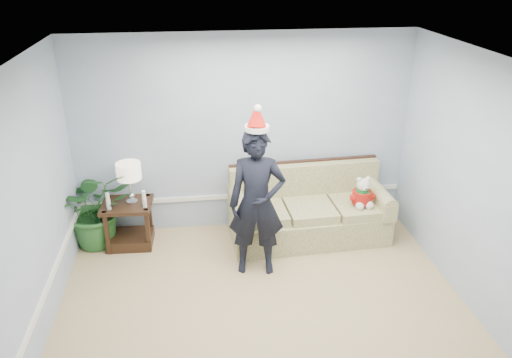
{
  "coord_description": "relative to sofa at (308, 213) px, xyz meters",
  "views": [
    {
      "loc": [
        -0.66,
        -3.76,
        3.59
      ],
      "look_at": [
        0.04,
        1.55,
        1.13
      ],
      "focal_mm": 35.0,
      "sensor_mm": 36.0,
      "label": 1
    }
  ],
  "objects": [
    {
      "name": "santa_hat",
      "position": [
        -0.79,
        -0.7,
        1.59
      ],
      "size": [
        0.31,
        0.34,
        0.32
      ],
      "rotation": [
        0.0,
        0.0,
        -0.17
      ],
      "color": "silver",
      "rests_on": "man"
    },
    {
      "name": "side_table",
      "position": [
        -2.39,
        0.07,
        -0.11
      ],
      "size": [
        0.66,
        0.57,
        0.62
      ],
      "rotation": [
        0.0,
        0.0,
        -0.05
      ],
      "color": "#321E12",
      "rests_on": "room_shell"
    },
    {
      "name": "room_shell",
      "position": [
        -0.82,
        -2.06,
        1.0
      ],
      "size": [
        4.54,
        5.04,
        2.74
      ],
      "color": "tan",
      "rests_on": "ground"
    },
    {
      "name": "table_lamp",
      "position": [
        -2.32,
        0.08,
        0.69
      ],
      "size": [
        0.31,
        0.31,
        0.55
      ],
      "color": "silver",
      "rests_on": "side_table"
    },
    {
      "name": "candle_pair",
      "position": [
        -2.37,
        -0.07,
        0.37
      ],
      "size": [
        0.5,
        0.06,
        0.23
      ],
      "color": "silver",
      "rests_on": "side_table"
    },
    {
      "name": "wainscot_trim",
      "position": [
        -1.99,
        -0.89,
        0.1
      ],
      "size": [
        4.49,
        4.99,
        0.06
      ],
      "color": "white",
      "rests_on": "room_shell"
    },
    {
      "name": "sofa",
      "position": [
        0.0,
        0.0,
        0.0
      ],
      "size": [
        2.12,
        0.98,
        0.97
      ],
      "rotation": [
        0.0,
        0.0,
        0.05
      ],
      "color": "brown",
      "rests_on": "room_shell"
    },
    {
      "name": "teddy_bear",
      "position": [
        0.67,
        -0.2,
        0.32
      ],
      "size": [
        0.27,
        0.3,
        0.42
      ],
      "rotation": [
        0.0,
        0.0,
        0.06
      ],
      "color": "silver",
      "rests_on": "sofa"
    },
    {
      "name": "man",
      "position": [
        -0.79,
        -0.71,
        0.56
      ],
      "size": [
        0.71,
        0.51,
        1.81
      ],
      "primitive_type": "imported",
      "rotation": [
        0.0,
        0.0,
        -0.12
      ],
      "color": "black",
      "rests_on": "room_shell"
    },
    {
      "name": "houseplant",
      "position": [
        -2.8,
        0.16,
        0.2
      ],
      "size": [
        1.14,
        1.04,
        1.08
      ],
      "primitive_type": "imported",
      "rotation": [
        0.0,
        0.0,
        0.23
      ],
      "color": "#245E28",
      "rests_on": "room_shell"
    }
  ]
}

